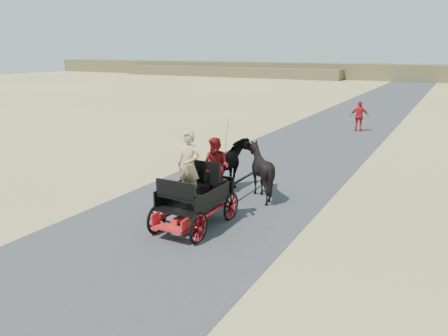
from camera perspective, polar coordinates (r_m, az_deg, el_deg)
The scene contains 10 objects.
ground at distance 12.35m, azimuth -3.91°, elevation -6.29°, with size 140.00×140.00×0.00m, color tan.
road at distance 12.35m, azimuth -3.91°, elevation -6.27°, with size 6.00×140.00×0.01m, color #38383A.
ridge_far at distance 72.03m, azimuth 23.88°, elevation 11.32°, with size 140.00×6.00×2.40m, color brown.
ridge_near at distance 76.84m, azimuth 0.23°, elevation 12.45°, with size 40.00×4.00×1.60m, color brown.
carriage at distance 11.59m, azimuth -3.78°, elevation -5.84°, with size 1.30×2.40×0.72m, color black, non-canonical shape.
horse_left at distance 14.18m, azimuth 0.73°, elevation 0.21°, with size 0.91×2.01×1.70m, color black.
horse_right at distance 13.72m, azimuth 4.80°, elevation -0.35°, with size 1.37×1.54×1.70m, color black.
driver_man at distance 11.35m, azimuth -4.61°, elevation 0.36°, with size 0.66×0.43×1.80m, color tan.
passenger_woman at distance 11.58m, azimuth -1.04°, elevation 0.14°, with size 0.77×0.60×1.58m, color #660C0F.
pedestrian at distance 26.03m, azimuth 17.27°, elevation 6.47°, with size 1.01×0.42×1.73m, color red.
Camera 1 is at (6.18, -9.69, 4.52)m, focal length 35.00 mm.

